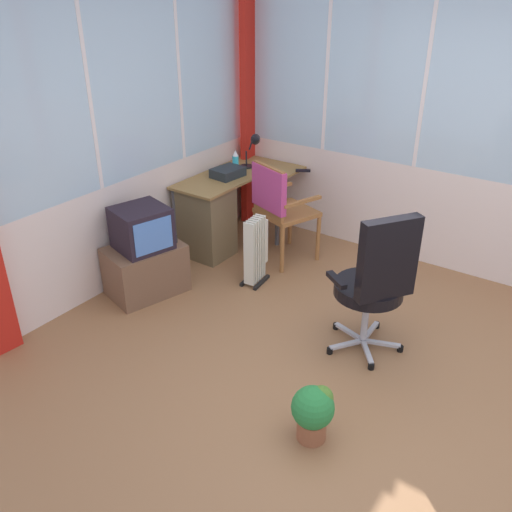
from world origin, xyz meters
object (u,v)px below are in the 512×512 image
(paper_tray, at_px, (228,172))
(space_heater, at_px, (256,250))
(tv_on_stand, at_px, (145,256))
(potted_plant, at_px, (314,410))
(office_chair, at_px, (377,278))
(spray_bottle, at_px, (236,161))
(tv_remote, at_px, (303,171))
(desk, at_px, (210,216))
(desk_lamp, at_px, (255,146))
(wooden_armchair, at_px, (277,201))

(paper_tray, distance_m, space_heater, 0.96)
(tv_on_stand, bearing_deg, potted_plant, -107.77)
(potted_plant, bearing_deg, paper_tray, 47.93)
(office_chair, distance_m, tv_on_stand, 2.02)
(paper_tray, relative_size, potted_plant, 0.81)
(spray_bottle, bearing_deg, paper_tray, -168.07)
(office_chair, height_order, potted_plant, office_chair)
(office_chair, bearing_deg, space_heater, 73.32)
(spray_bottle, bearing_deg, tv_remote, -56.16)
(spray_bottle, xyz_separation_m, potted_plant, (-2.04, -2.09, -0.62))
(spray_bottle, distance_m, tv_on_stand, 1.46)
(tv_remote, bearing_deg, office_chair, -167.18)
(paper_tray, xyz_separation_m, space_heater, (-0.49, -0.69, -0.45))
(space_heater, bearing_deg, spray_bottle, 47.17)
(tv_remote, xyz_separation_m, paper_tray, (-0.56, 0.53, 0.03))
(desk, height_order, tv_remote, tv_remote)
(tv_remote, distance_m, office_chair, 2.05)
(desk, relative_size, office_chair, 1.14)
(desk, height_order, tv_on_stand, tv_on_stand)
(desk_lamp, distance_m, space_heater, 1.29)
(wooden_armchair, height_order, potted_plant, wooden_armchair)
(tv_on_stand, bearing_deg, spray_bottle, 1.98)
(desk, distance_m, wooden_armchair, 0.71)
(tv_remote, relative_size, potted_plant, 0.41)
(spray_bottle, bearing_deg, potted_plant, -134.19)
(tv_remote, xyz_separation_m, spray_bottle, (-0.38, 0.57, 0.09))
(desk_lamp, relative_size, office_chair, 0.30)
(tv_remote, distance_m, potted_plant, 2.91)
(desk_lamp, distance_m, tv_remote, 0.56)
(desk_lamp, relative_size, tv_remote, 2.27)
(desk_lamp, height_order, office_chair, office_chair)
(tv_on_stand, bearing_deg, wooden_armchair, -27.86)
(desk, relative_size, spray_bottle, 5.97)
(tv_remote, height_order, space_heater, tv_remote)
(spray_bottle, height_order, tv_on_stand, spray_bottle)
(desk, distance_m, paper_tray, 0.46)
(paper_tray, xyz_separation_m, tv_on_stand, (-1.20, -0.01, -0.42))
(desk, xyz_separation_m, desk_lamp, (0.69, -0.05, 0.55))
(spray_bottle, bearing_deg, wooden_armchair, -109.93)
(paper_tray, relative_size, space_heater, 0.48)
(office_chair, bearing_deg, desk, 73.02)
(tv_remote, relative_size, wooden_armchair, 0.15)
(wooden_armchair, xyz_separation_m, space_heater, (-0.44, -0.07, -0.31))
(desk, relative_size, wooden_armchair, 1.31)
(office_chair, bearing_deg, tv_on_stand, 99.19)
(desk, xyz_separation_m, tv_on_stand, (-0.93, -0.03, -0.04))
(desk, bearing_deg, space_heater, -107.53)
(tv_remote, relative_size, spray_bottle, 0.69)
(desk_lamp, bearing_deg, spray_bottle, 163.97)
(desk, relative_size, tv_on_stand, 1.61)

